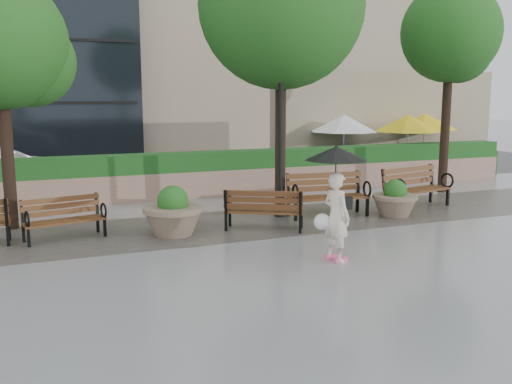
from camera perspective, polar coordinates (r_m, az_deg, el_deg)
name	(u,v)px	position (r m, az deg, el deg)	size (l,w,h in m)	color
ground	(264,260)	(10.73, 0.82, -6.85)	(100.00, 100.00, 0.00)	gray
cobble_strip	(215,226)	(13.45, -4.10, -3.42)	(28.00, 3.20, 0.01)	#383330
hedge_wall	(174,176)	(17.13, -8.20, 1.59)	(24.00, 0.80, 1.35)	tan
cafe_wall	(387,121)	(23.70, 12.95, 6.93)	(10.00, 0.60, 4.00)	tan
cafe_hedge	(408,166)	(21.76, 14.99, 2.51)	(8.00, 0.50, 0.90)	#174517
asphalt_street	(148,180)	(21.09, -10.72, 1.23)	(40.00, 7.00, 0.00)	black
bench_1	(65,227)	(12.82, -18.58, -3.37)	(1.76, 1.00, 0.89)	brown
bench_2	(264,218)	(13.00, 0.81, -2.61)	(1.87, 1.47, 0.95)	brown
bench_3	(328,204)	(14.55, 7.17, -1.19)	(2.10, 1.01, 1.09)	brown
bench_4	(416,196)	(16.10, 15.72, -0.41)	(2.17, 1.26, 1.10)	brown
planter_left	(173,216)	(12.63, -8.28, -2.38)	(1.32, 1.32, 1.11)	#7F6B56
planter_right	(395,202)	(14.86, 13.71, -0.97)	(1.13, 1.13, 0.95)	#7F6B56
lamppost	(280,139)	(14.20, 2.46, 5.36)	(0.28, 0.28, 4.46)	black
tree_0	(7,48)	(14.12, -23.63, 13.06)	(3.12, 2.96, 5.67)	black
tree_1	(286,12)	(15.19, 2.97, 17.57)	(4.20, 4.20, 7.37)	black
tree_2	(453,38)	(19.06, 19.06, 14.37)	(3.15, 3.00, 6.41)	black
patio_umb_white	(344,124)	(21.37, 8.80, 6.75)	(2.50, 2.50, 2.30)	black
patio_umb_yellow_a	(408,124)	(22.00, 14.98, 6.62)	(2.50, 2.50, 2.30)	black
patio_umb_yellow_b	(425,122)	(23.60, 16.55, 6.74)	(2.50, 2.50, 2.30)	black
car_right	(2,169)	(19.88, -24.06, 2.11)	(1.52, 4.35, 1.43)	silver
pedestrian	(336,192)	(10.53, 8.00, -0.02)	(1.16, 1.16, 2.12)	silver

